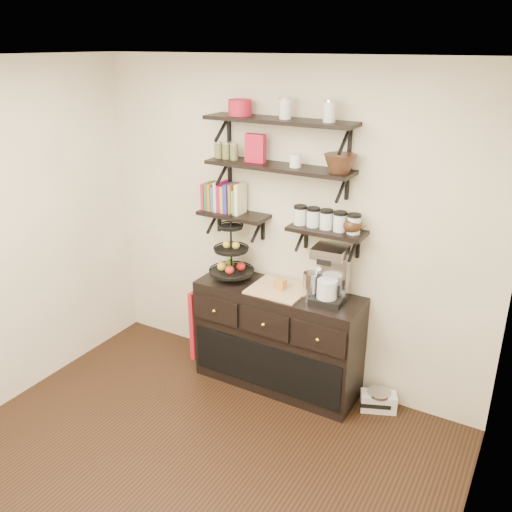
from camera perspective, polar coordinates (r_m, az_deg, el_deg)
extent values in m
plane|color=black|center=(3.94, -10.09, -23.72)|extent=(3.50, 3.50, 0.00)
cube|color=white|center=(2.79, -13.89, 19.39)|extent=(3.50, 3.50, 0.02)
cube|color=white|center=(4.47, 3.07, 2.95)|extent=(3.50, 0.02, 2.70)
cube|color=white|center=(2.50, 21.58, -15.10)|extent=(0.02, 3.50, 2.70)
cube|color=black|center=(4.16, 2.44, 14.07)|extent=(1.20, 0.27, 0.03)
cube|color=black|center=(4.53, -2.85, 13.23)|extent=(0.02, 0.03, 0.20)
cube|color=black|center=(4.07, 9.87, 11.99)|extent=(0.02, 0.03, 0.20)
cube|color=black|center=(4.22, 2.37, 9.35)|extent=(1.20, 0.27, 0.03)
cube|color=black|center=(4.60, -2.77, 8.91)|extent=(0.02, 0.03, 0.20)
cube|color=black|center=(4.14, 9.56, 7.22)|extent=(0.02, 0.03, 0.20)
cube|color=black|center=(4.54, -2.37, 4.38)|extent=(0.60, 0.25, 0.03)
cube|color=black|center=(4.78, -3.89, 3.78)|extent=(0.02, 0.03, 0.20)
cube|color=black|center=(4.56, 0.73, 2.95)|extent=(0.03, 0.03, 0.20)
cube|color=black|center=(4.18, 7.46, 2.64)|extent=(0.60, 0.25, 0.03)
cube|color=black|center=(4.39, 5.30, 2.10)|extent=(0.03, 0.03, 0.20)
cube|color=black|center=(4.24, 10.70, 1.09)|extent=(0.02, 0.03, 0.20)
cube|color=#A31D33|center=(4.65, -5.07, 6.20)|extent=(0.02, 0.15, 0.20)
cube|color=#226344|center=(4.63, -4.74, 6.39)|extent=(0.03, 0.15, 0.24)
cube|color=#D56310|center=(4.61, -4.34, 6.15)|extent=(0.04, 0.15, 0.21)
cube|color=teal|center=(4.59, -3.97, 6.34)|extent=(0.03, 0.15, 0.25)
cube|color=beige|center=(4.57, -3.61, 6.10)|extent=(0.03, 0.15, 0.22)
cube|color=#AB0E4F|center=(4.54, -3.19, 6.28)|extent=(0.04, 0.15, 0.26)
cube|color=gold|center=(4.53, -2.78, 6.04)|extent=(0.03, 0.15, 0.23)
cube|color=navy|center=(4.51, -2.40, 5.79)|extent=(0.03, 0.15, 0.20)
cube|color=#985523|center=(4.49, -1.95, 5.97)|extent=(0.04, 0.15, 0.24)
cube|color=#4D9247|center=(4.47, -1.52, 5.72)|extent=(0.03, 0.15, 0.21)
cube|color=beige|center=(4.45, -1.11, 5.90)|extent=(0.03, 0.15, 0.25)
cylinder|color=silver|center=(4.24, 4.67, 4.20)|extent=(0.10, 0.10, 0.13)
cylinder|color=silver|center=(4.20, 6.02, 3.97)|extent=(0.10, 0.10, 0.13)
cylinder|color=silver|center=(4.16, 7.41, 3.73)|extent=(0.10, 0.10, 0.13)
cylinder|color=silver|center=(4.12, 8.82, 3.48)|extent=(0.10, 0.10, 0.13)
cylinder|color=silver|center=(4.08, 10.25, 3.23)|extent=(0.10, 0.10, 0.13)
cube|color=black|center=(4.63, 2.31, -8.63)|extent=(1.40, 0.45, 0.90)
cube|color=tan|center=(4.41, 2.39, -3.49)|extent=(0.45, 0.41, 0.02)
sphere|color=gold|center=(4.53, -4.43, -5.80)|extent=(0.04, 0.04, 0.04)
sphere|color=gold|center=(4.31, 0.77, -7.25)|extent=(0.04, 0.04, 0.04)
sphere|color=gold|center=(4.13, 6.50, -8.76)|extent=(0.04, 0.04, 0.04)
cylinder|color=black|center=(4.52, -2.63, 0.79)|extent=(0.02, 0.02, 0.55)
cylinder|color=black|center=(4.60, -2.59, -1.64)|extent=(0.37, 0.37, 0.01)
cylinder|color=black|center=(4.52, -2.63, 0.66)|extent=(0.29, 0.29, 0.02)
cylinder|color=black|center=(4.45, -2.67, 3.04)|extent=(0.20, 0.20, 0.02)
sphere|color=#B21914|center=(4.58, -1.60, -1.11)|extent=(0.08, 0.08, 0.08)
sphere|color=gold|center=(4.53, -3.11, 1.22)|extent=(0.07, 0.07, 0.07)
cube|color=#AF7228|center=(4.39, 2.60, -2.96)|extent=(0.08, 0.08, 0.08)
cube|color=black|center=(4.25, 7.54, -4.50)|extent=(0.26, 0.24, 0.04)
cube|color=silver|center=(4.24, 8.07, -1.78)|extent=(0.25, 0.10, 0.38)
cube|color=silver|center=(4.09, 7.80, 0.43)|extent=(0.26, 0.24, 0.08)
cylinder|color=silver|center=(4.19, 7.48, -3.45)|extent=(0.17, 0.17, 0.15)
cylinder|color=silver|center=(4.25, 5.68, -3.13)|extent=(0.11, 0.11, 0.22)
cube|color=#A7121B|center=(4.89, -5.90, -6.85)|extent=(0.04, 0.28, 0.65)
cube|color=silver|center=(4.63, 12.75, -14.72)|extent=(0.31, 0.24, 0.15)
cylinder|color=silver|center=(4.58, 12.84, -13.86)|extent=(0.25, 0.25, 0.02)
cube|color=black|center=(4.57, 12.45, -15.22)|extent=(0.23, 0.10, 0.04)
cube|color=#AC132B|center=(4.29, -0.07, 11.28)|extent=(0.16, 0.07, 0.22)
cylinder|color=white|center=(4.14, 4.18, 9.97)|extent=(0.09, 0.09, 0.10)
cylinder|color=#AC132B|center=(4.31, -1.71, 15.36)|extent=(0.18, 0.18, 0.12)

